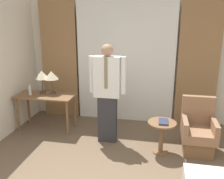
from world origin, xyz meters
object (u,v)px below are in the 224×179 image
at_px(bottle_near_edge, 30,91).
at_px(armchair, 198,133).
at_px(table_lamp_right, 51,76).
at_px(side_table, 161,132).
at_px(table_lamp_left, 42,76).
at_px(book, 163,122).
at_px(desk, 46,100).
at_px(person, 107,91).

distance_m(bottle_near_edge, armchair, 3.26).
relative_size(table_lamp_right, side_table, 0.83).
bearing_deg(table_lamp_left, book, -15.22).
bearing_deg(table_lamp_right, armchair, -9.16).
bearing_deg(table_lamp_left, desk, -48.43).
relative_size(desk, armchair, 1.27).
bearing_deg(person, desk, 168.18).
xyz_separation_m(desk, book, (2.33, -0.55, -0.04)).
bearing_deg(armchair, table_lamp_right, 170.84).
height_order(table_lamp_left, table_lamp_right, same).
bearing_deg(table_lamp_left, side_table, -15.09).
bearing_deg(table_lamp_right, desk, -131.57).
distance_m(person, book, 1.11).
height_order(table_lamp_right, armchair, table_lamp_right).
bearing_deg(book, desk, 166.82).
distance_m(table_lamp_left, person, 1.49).
distance_m(bottle_near_edge, book, 2.68).
xyz_separation_m(table_lamp_right, bottle_near_edge, (-0.40, -0.18, -0.27)).
relative_size(table_lamp_left, table_lamp_right, 1.00).
relative_size(desk, side_table, 2.08).
height_order(desk, table_lamp_left, table_lamp_left).
relative_size(table_lamp_left, armchair, 0.51).
height_order(bottle_near_edge, person, person).
relative_size(table_lamp_left, bottle_near_edge, 2.17).
bearing_deg(side_table, book, -29.24).
xyz_separation_m(table_lamp_left, bottle_near_edge, (-0.19, -0.18, -0.27)).
bearing_deg(bottle_near_edge, side_table, -10.34).
height_order(person, book, person).
bearing_deg(desk, armchair, -6.60).
xyz_separation_m(bottle_near_edge, book, (2.63, -0.49, -0.24)).
distance_m(desk, table_lamp_left, 0.50).
height_order(table_lamp_right, bottle_near_edge, table_lamp_right).
height_order(desk, side_table, desk).
distance_m(desk, bottle_near_edge, 0.36).
bearing_deg(bottle_near_edge, table_lamp_right, 23.77).
relative_size(armchair, book, 3.53).
bearing_deg(side_table, armchair, 17.84).
bearing_deg(armchair, bottle_near_edge, 175.04).
relative_size(desk, table_lamp_left, 2.51).
bearing_deg(table_lamp_right, side_table, -16.43).
relative_size(table_lamp_left, book, 1.79).
bearing_deg(desk, person, -11.82).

